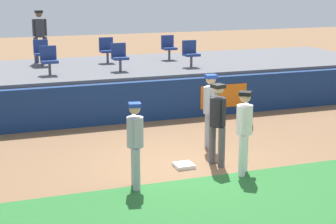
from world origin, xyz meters
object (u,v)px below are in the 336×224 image
at_px(first_base, 184,165).
at_px(seat_front_left, 49,59).
at_px(player_umpire, 217,119).
at_px(seat_back_right, 169,46).
at_px(seat_front_right, 191,52).
at_px(player_runner_visitor, 135,139).
at_px(seat_back_left, 41,51).
at_px(player_coach_visitor, 210,107).
at_px(seat_back_center, 107,49).
at_px(seat_front_center, 120,56).
at_px(spectator_hooded, 40,33).
at_px(player_fielder_home, 245,127).

distance_m(first_base, seat_front_left, 6.15).
bearing_deg(player_umpire, seat_back_right, 154.50).
bearing_deg(seat_front_right, seat_front_left, 180.00).
xyz_separation_m(player_runner_visitor, seat_back_left, (-0.68, 8.16, 0.74)).
relative_size(player_coach_visitor, seat_back_center, 2.14).
relative_size(first_base, player_runner_visitor, 0.24).
bearing_deg(first_base, player_umpire, -8.45).
bearing_deg(first_base, seat_front_center, 88.94).
distance_m(player_umpire, seat_back_center, 7.53).
bearing_deg(player_coach_visitor, seat_front_left, -139.93).
bearing_deg(seat_back_center, spectator_hooded, 157.63).
bearing_deg(seat_front_right, player_runner_visitor, -120.47).
relative_size(seat_back_right, seat_front_center, 1.00).
bearing_deg(first_base, seat_back_left, 105.13).
distance_m(seat_back_right, seat_front_center, 2.87).
bearing_deg(spectator_hooded, player_fielder_home, 101.15).
height_order(first_base, seat_back_left, seat_back_left).
distance_m(player_fielder_home, player_runner_visitor, 2.33).
relative_size(player_coach_visitor, player_umpire, 1.00).
distance_m(seat_back_left, spectator_hooded, 1.00).
relative_size(first_base, seat_back_center, 0.48).
distance_m(player_runner_visitor, player_coach_visitor, 2.98).
bearing_deg(seat_front_right, player_umpire, -106.67).
bearing_deg(seat_back_center, player_coach_visitor, -81.87).
distance_m(player_fielder_home, seat_front_left, 7.07).
distance_m(seat_front_left, spectator_hooded, 2.70).
height_order(player_umpire, seat_back_left, seat_back_left).
height_order(first_base, player_umpire, player_umpire).
bearing_deg(first_base, seat_back_right, 72.36).
xyz_separation_m(first_base, seat_back_left, (-1.99, 7.37, 1.68)).
xyz_separation_m(player_coach_visitor, seat_front_center, (-0.96, 4.56, 0.68)).
height_order(player_coach_visitor, seat_back_right, seat_back_right).
bearing_deg(player_fielder_home, seat_front_left, -117.68).
relative_size(first_base, spectator_hooded, 0.23).
xyz_separation_m(player_umpire, seat_back_left, (-2.72, 7.48, 0.68)).
bearing_deg(seat_front_left, player_umpire, -64.31).
relative_size(player_fielder_home, seat_back_left, 2.07).
bearing_deg(seat_back_right, seat_front_right, -87.43).
relative_size(seat_front_right, seat_back_center, 1.00).
relative_size(player_coach_visitor, seat_back_right, 2.14).
height_order(player_runner_visitor, seat_front_left, seat_front_left).
height_order(seat_back_right, spectator_hooded, spectator_hooded).
distance_m(seat_back_center, seat_back_left, 2.15).
relative_size(player_coach_visitor, seat_back_left, 2.14).
relative_size(seat_front_left, spectator_hooded, 0.49).
relative_size(player_fielder_home, spectator_hooded, 1.01).
height_order(player_umpire, seat_front_right, seat_front_right).
height_order(player_coach_visitor, seat_front_left, seat_front_left).
relative_size(seat_back_center, spectator_hooded, 0.49).
relative_size(first_base, player_coach_visitor, 0.22).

